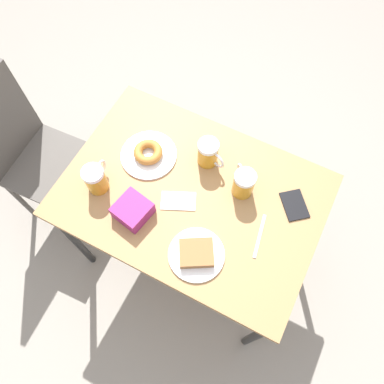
# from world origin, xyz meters

# --- Properties ---
(ground_plane) EXTENTS (8.00, 8.00, 0.00)m
(ground_plane) POSITION_xyz_m (0.00, 0.00, 0.00)
(ground_plane) COLOR gray
(table) EXTENTS (0.73, 1.05, 0.76)m
(table) POSITION_xyz_m (0.00, 0.00, 0.69)
(table) COLOR #997044
(table) RESTS_ON ground_plane
(chair) EXTENTS (0.42, 0.42, 0.93)m
(chair) POSITION_xyz_m (-0.07, 0.90, 0.55)
(chair) COLOR #514C47
(chair) RESTS_ON ground_plane
(plate_with_cake) EXTENTS (0.21, 0.21, 0.04)m
(plate_with_cake) POSITION_xyz_m (-0.22, -0.13, 0.78)
(plate_with_cake) COLOR silver
(plate_with_cake) RESTS_ON table
(plate_with_donut) EXTENTS (0.24, 0.24, 0.05)m
(plate_with_donut) POSITION_xyz_m (0.08, 0.25, 0.78)
(plate_with_donut) COLOR silver
(plate_with_donut) RESTS_ON table
(beer_mug_left) EXTENTS (0.13, 0.09, 0.13)m
(beer_mug_left) POSITION_xyz_m (-0.14, 0.35, 0.82)
(beer_mug_left) COLOR #C68C23
(beer_mug_left) RESTS_ON table
(beer_mug_center) EXTENTS (0.09, 0.13, 0.13)m
(beer_mug_center) POSITION_xyz_m (0.17, 0.01, 0.82)
(beer_mug_center) COLOR #C68C23
(beer_mug_center) RESTS_ON table
(beer_mug_right) EXTENTS (0.11, 0.10, 0.13)m
(beer_mug_right) POSITION_xyz_m (0.11, -0.17, 0.82)
(beer_mug_right) COLOR #C68C23
(beer_mug_right) RESTS_ON table
(napkin_folded) EXTENTS (0.13, 0.16, 0.00)m
(napkin_folded) POSITION_xyz_m (-0.05, 0.03, 0.76)
(napkin_folded) COLOR white
(napkin_folded) RESTS_ON table
(fork) EXTENTS (0.18, 0.04, 0.00)m
(fork) POSITION_xyz_m (-0.04, -0.31, 0.76)
(fork) COLOR silver
(fork) RESTS_ON table
(passport_near_edge) EXTENTS (0.15, 0.15, 0.01)m
(passport_near_edge) POSITION_xyz_m (0.14, -0.39, 0.76)
(passport_near_edge) COLOR black
(passport_near_edge) RESTS_ON table
(blue_pouch) EXTENTS (0.15, 0.15, 0.07)m
(blue_pouch) POSITION_xyz_m (-0.18, 0.17, 0.80)
(blue_pouch) COLOR #8C2366
(blue_pouch) RESTS_ON table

